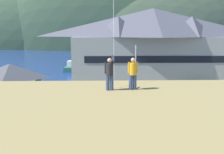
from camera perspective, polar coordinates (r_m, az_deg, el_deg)
ground_plane at (r=23.55m, az=-0.01°, el=-11.44°), size 600.00×600.00×0.00m
parking_lot_pad at (r=28.23m, az=-0.30°, el=-7.56°), size 40.00×20.00×0.10m
bay_water at (r=82.31m, az=-1.20°, el=4.36°), size 360.00×84.00×0.03m
far_hill_west_ridge at (r=144.95m, az=-14.73°, el=6.67°), size 103.80×53.53×65.39m
far_hill_east_peak at (r=131.69m, az=-3.33°, el=6.64°), size 92.05×46.04×75.82m
far_hill_center_saddle at (r=132.90m, az=4.24°, el=6.66°), size 136.85×51.20×92.99m
far_hill_far_shoulder at (r=137.90m, az=10.19°, el=6.67°), size 110.92×66.31×73.55m
harbor_lodge at (r=45.81m, az=9.16°, el=7.70°), size 29.30×12.14×12.56m
storage_shed_near_lot at (r=28.69m, az=-21.74°, el=-2.36°), size 6.41×5.38×5.38m
wharf_dock at (r=59.05m, az=-5.30°, el=2.22°), size 3.20×13.74×0.70m
moored_boat_wharfside at (r=57.26m, az=-8.96°, el=2.25°), size 2.92×7.48×2.16m
parked_car_mid_row_center at (r=25.21m, az=14.40°, el=-7.70°), size 4.25×2.15×1.82m
parked_car_front_row_silver at (r=28.74m, az=-2.73°, el=-5.13°), size 4.31×2.28×1.82m
parked_car_mid_row_far at (r=23.48m, az=-1.76°, el=-8.73°), size 4.29×2.23×1.82m
parked_car_front_row_end at (r=30.79m, az=16.34°, el=-4.48°), size 4.22×2.10×1.82m
parking_light_pole at (r=32.98m, az=5.32°, el=2.13°), size 0.24×0.78×6.78m
person_kite_flyer at (r=13.51m, az=-0.55°, el=0.96°), size 0.51×0.67×1.86m
person_companion at (r=13.70m, az=4.72°, el=0.99°), size 0.55×0.40×1.74m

